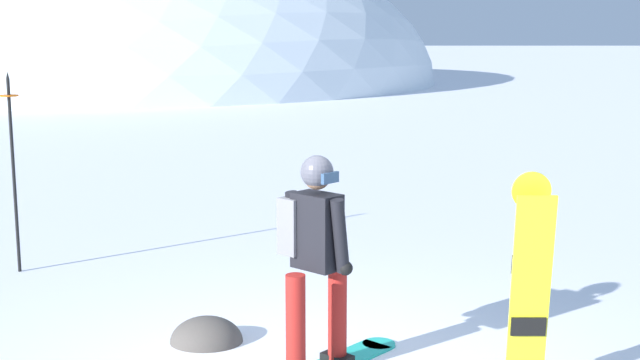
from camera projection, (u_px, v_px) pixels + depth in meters
name	position (u px, v px, depth m)	size (l,w,h in m)	color
ridge_peak_main	(93.00, 83.00, 43.85)	(35.45, 31.91, 16.48)	white
snowboarder_main	(318.00, 258.00, 6.47)	(1.32, 1.44, 1.71)	#23B7A3
spare_snowboard	(534.00, 285.00, 6.05)	(0.28, 0.22, 1.65)	yellow
piste_marker_near	(17.00, 160.00, 9.20)	(0.20, 0.20, 2.20)	black
rock_dark	(210.00, 342.00, 7.28)	(0.62, 0.53, 0.44)	#4C4742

